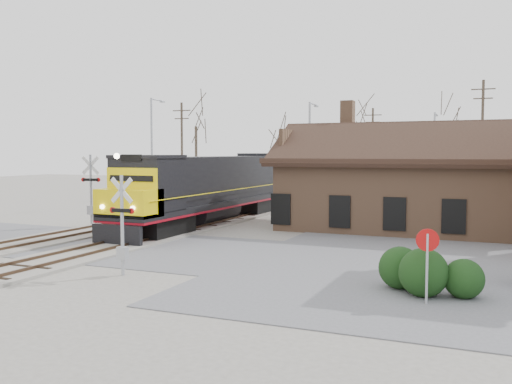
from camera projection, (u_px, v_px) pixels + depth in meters
ground at (118, 246)px, 27.92m from camera, size 140.00×140.00×0.00m
road at (118, 246)px, 27.92m from camera, size 60.00×9.00×0.03m
track_main at (244, 214)px, 41.68m from camera, size 3.40×90.00×0.24m
track_siding at (191, 212)px, 43.44m from camera, size 3.40×90.00×0.24m
depot at (406, 189)px, 34.07m from camera, size 15.20×9.31×7.90m
locomotive_lead at (208, 187)px, 36.37m from camera, size 3.03×20.28×4.50m
locomotive_trailing at (308, 175)px, 55.23m from camera, size 3.03×20.28×4.26m
crossbuck_near at (122, 228)px, 21.18m from camera, size 1.07×0.28×3.75m
crossbuck_far at (91, 193)px, 35.35m from camera, size 1.26×0.34×4.45m
do_not_enter_sign at (427, 252)px, 17.07m from camera, size 0.68×0.17×2.31m
hedge_a at (400, 268)px, 19.12m from camera, size 1.44×1.44×1.44m
hedge_b at (424, 273)px, 18.04m from camera, size 1.57×1.57×1.57m
hedge_c at (464, 279)px, 17.84m from camera, size 1.26×1.26×1.26m
streetlight_a at (153, 146)px, 47.58m from camera, size 0.25×2.04×9.09m
streetlight_b at (310, 150)px, 44.21m from camera, size 0.25×2.04×8.46m
streetlight_c at (434, 152)px, 52.72m from camera, size 0.25×2.04×8.26m
utility_pole_a at (182, 148)px, 57.43m from camera, size 2.00×0.24×9.57m
utility_pole_b at (372, 148)px, 65.57m from camera, size 2.00×0.24×9.65m
utility_pole_c at (482, 140)px, 49.68m from camera, size 2.00×0.24×10.86m
tree_a at (196, 115)px, 65.18m from camera, size 5.04×5.04×12.34m
tree_b at (278, 139)px, 66.51m from camera, size 3.49×3.49×8.56m
tree_c at (365, 115)px, 70.63m from camera, size 5.25×5.25×12.87m
tree_d at (451, 115)px, 62.67m from camera, size 4.97×4.97×12.17m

